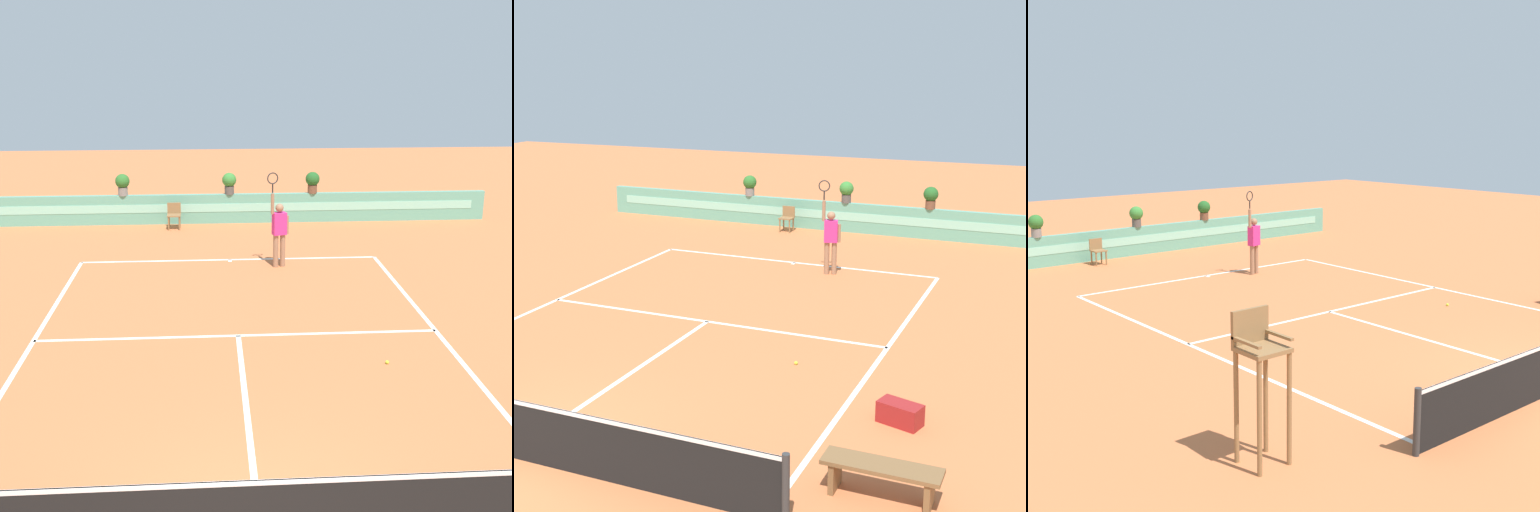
% 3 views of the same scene
% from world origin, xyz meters
% --- Properties ---
extents(ground_plane, '(60.00, 60.00, 0.00)m').
position_xyz_m(ground_plane, '(0.00, 6.00, 0.00)').
color(ground_plane, '#C66B3D').
extents(court_lines, '(8.32, 11.94, 0.01)m').
position_xyz_m(court_lines, '(0.00, 6.72, 0.00)').
color(court_lines, white).
rests_on(court_lines, ground).
extents(back_wall_barrier, '(18.00, 0.21, 1.00)m').
position_xyz_m(back_wall_barrier, '(0.00, 16.39, 0.50)').
color(back_wall_barrier, '#60A88E').
rests_on(back_wall_barrier, ground).
extents(ball_kid_chair, '(0.44, 0.44, 0.85)m').
position_xyz_m(ball_kid_chair, '(-1.71, 15.66, 0.48)').
color(ball_kid_chair, olive).
rests_on(ball_kid_chair, ground).
extents(bench_courtside, '(1.60, 0.44, 0.51)m').
position_xyz_m(bench_courtside, '(5.36, 1.05, 0.38)').
color(bench_courtside, brown).
rests_on(bench_courtside, ground).
extents(gear_bag, '(0.77, 0.54, 0.36)m').
position_xyz_m(gear_bag, '(5.10, 3.25, 0.18)').
color(gear_bag, maroon).
rests_on(gear_bag, ground).
extents(tennis_player, '(0.60, 0.31, 2.58)m').
position_xyz_m(tennis_player, '(1.31, 11.15, 1.05)').
color(tennis_player, '#9E7051').
rests_on(tennis_player, ground).
extents(tennis_ball_near_baseline, '(0.07, 0.07, 0.07)m').
position_xyz_m(tennis_ball_near_baseline, '(2.70, 4.87, 0.03)').
color(tennis_ball_near_baseline, '#CCE033').
rests_on(tennis_ball_near_baseline, ground).
extents(potted_plant_left, '(0.48, 0.48, 0.72)m').
position_xyz_m(potted_plant_left, '(-3.44, 16.39, 1.41)').
color(potted_plant_left, gray).
rests_on(potted_plant_left, back_wall_barrier).
extents(potted_plant_centre, '(0.48, 0.48, 0.72)m').
position_xyz_m(potted_plant_centre, '(0.14, 16.39, 1.41)').
color(potted_plant_centre, '#514C47').
rests_on(potted_plant_centre, back_wall_barrier).
extents(potted_plant_right, '(0.48, 0.48, 0.72)m').
position_xyz_m(potted_plant_right, '(2.98, 16.39, 1.41)').
color(potted_plant_right, brown).
rests_on(potted_plant_right, back_wall_barrier).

